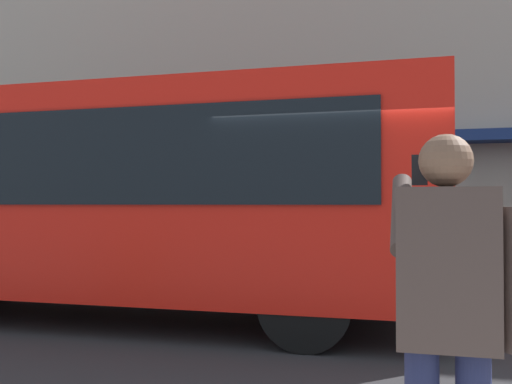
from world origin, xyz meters
The scene contains 4 objects.
ground_plane centered at (0.00, 0.00, 0.00)m, with size 60.00×60.00×0.00m, color #2B2B2D.
building_facade_far centered at (-0.02, -6.80, 5.99)m, with size 28.00×1.55×12.00m.
red_bus centered at (3.28, -0.12, 1.68)m, with size 9.05×2.54×3.08m.
pedestrian_photographer centered at (-0.96, 4.47, 1.14)m, with size 0.53×0.52×1.70m.
Camera 1 is at (-0.82, 6.95, 1.56)m, focal length 40.07 mm.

